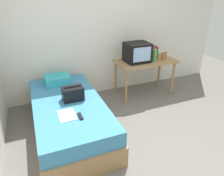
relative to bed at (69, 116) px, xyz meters
name	(u,v)px	position (x,y,z in m)	size (l,w,h in m)	color
ground_plane	(157,148)	(1.02, -0.85, -0.25)	(8.00, 8.00, 0.00)	slate
wall_back	(105,28)	(1.02, 1.15, 1.05)	(5.20, 0.10, 2.60)	silver
bed	(69,116)	(0.00, 0.00, 0.00)	(1.00, 2.00, 0.51)	#9E754C
desk	(145,65)	(1.66, 0.64, 0.39)	(1.16, 0.60, 0.73)	#9E754C
tv	(137,52)	(1.46, 0.64, 0.66)	(0.44, 0.39, 0.36)	black
water_bottle	(155,56)	(1.78, 0.52, 0.59)	(0.07, 0.07, 0.23)	green
book_row	(153,52)	(1.88, 0.74, 0.59)	(0.17, 0.15, 0.24)	#337F47
picture_frame	(164,56)	(1.99, 0.52, 0.56)	(0.11, 0.02, 0.16)	olive
pillow	(57,79)	(-0.03, 0.71, 0.33)	(0.40, 0.35, 0.14)	#33A8B7
handbag	(73,93)	(0.09, 0.03, 0.36)	(0.30, 0.20, 0.22)	black
magazine	(67,115)	(-0.08, -0.36, 0.26)	(0.21, 0.29, 0.01)	white
remote_dark	(80,116)	(0.07, -0.46, 0.27)	(0.04, 0.16, 0.02)	black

